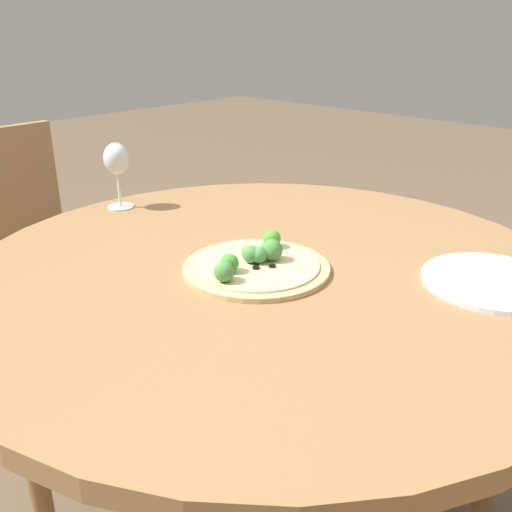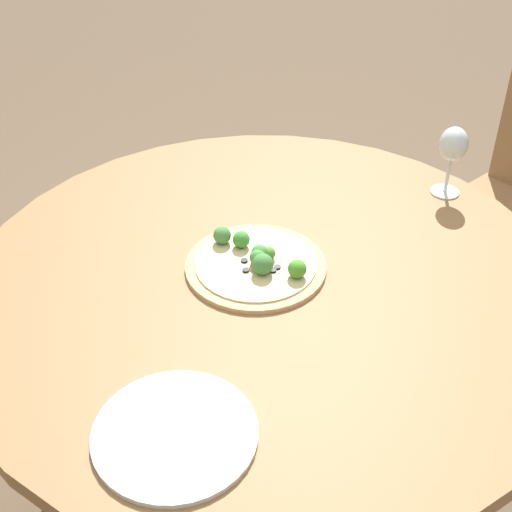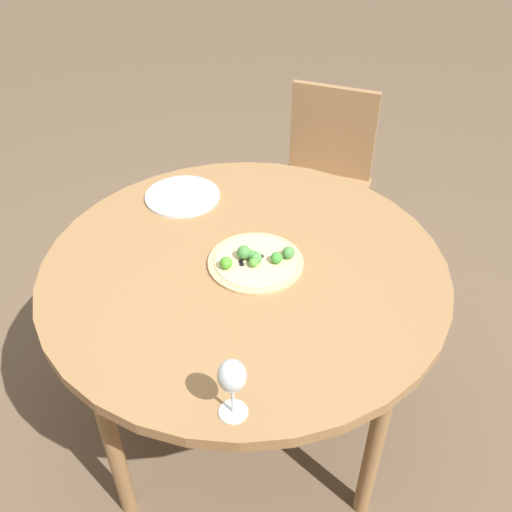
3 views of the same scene
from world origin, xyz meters
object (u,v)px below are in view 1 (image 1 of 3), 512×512
pizza (256,264)px  plate_near (493,281)px  wine_glass (116,162)px  chair (30,253)px

pizza → plate_near: bearing=125.0°
pizza → wine_glass: size_ratio=1.70×
chair → pizza: 1.04m
pizza → wine_glass: bearing=-95.5°
wine_glass → plate_near: bearing=102.9°
pizza → plate_near: pizza is taller
wine_glass → plate_near: size_ratio=0.65×
plate_near → chair: bearing=-79.5°
chair → wine_glass: bearing=-86.0°
wine_glass → chair: bearing=-84.1°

